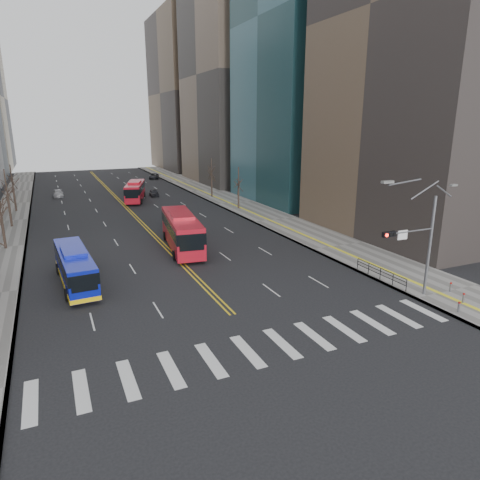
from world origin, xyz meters
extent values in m
plane|color=black|center=(0.00, 0.00, 0.00)|extent=(220.00, 220.00, 0.00)
cube|color=slate|center=(17.50, 45.00, 0.07)|extent=(7.00, 130.00, 0.15)
cube|color=slate|center=(-16.50, 45.00, 0.07)|extent=(5.00, 130.00, 0.15)
cube|color=silver|center=(-13.00, 0.00, 0.01)|extent=(0.70, 4.00, 0.01)
cube|color=silver|center=(-10.64, 0.00, 0.01)|extent=(0.70, 4.00, 0.01)
cube|color=silver|center=(-8.27, 0.00, 0.01)|extent=(0.70, 4.00, 0.01)
cube|color=silver|center=(-5.91, 0.00, 0.01)|extent=(0.70, 4.00, 0.01)
cube|color=silver|center=(-3.55, 0.00, 0.01)|extent=(0.70, 4.00, 0.01)
cube|color=silver|center=(-1.18, 0.00, 0.01)|extent=(0.70, 4.00, 0.01)
cube|color=silver|center=(1.18, 0.00, 0.01)|extent=(0.70, 4.00, 0.01)
cube|color=silver|center=(3.55, 0.00, 0.01)|extent=(0.70, 4.00, 0.01)
cube|color=silver|center=(5.91, 0.00, 0.01)|extent=(0.70, 4.00, 0.01)
cube|color=silver|center=(8.27, 0.00, 0.01)|extent=(0.70, 4.00, 0.01)
cube|color=silver|center=(10.64, 0.00, 0.01)|extent=(0.70, 4.00, 0.01)
cube|color=silver|center=(13.00, 0.00, 0.01)|extent=(0.70, 4.00, 0.01)
cube|color=gold|center=(-0.20, 55.00, 0.01)|extent=(0.15, 100.00, 0.01)
cube|color=gold|center=(0.20, 55.00, 0.01)|extent=(0.15, 100.00, 0.01)
cube|color=brown|center=(31.00, 18.00, 25.00)|extent=(20.00, 24.00, 50.00)
cube|color=#2F5E6B|center=(31.00, 44.00, 29.00)|extent=(20.00, 22.00, 58.00)
cube|color=#746150|center=(30.00, 71.00, 23.00)|extent=(20.00, 26.00, 46.00)
cube|color=brown|center=(29.00, 103.00, 21.00)|extent=(18.00, 30.00, 42.00)
cylinder|color=slate|center=(15.20, 2.00, 4.00)|extent=(0.24, 0.24, 8.00)
cylinder|color=slate|center=(12.95, 2.00, 5.50)|extent=(4.50, 0.12, 0.12)
cube|color=black|center=(11.00, 2.00, 5.50)|extent=(1.10, 0.28, 0.38)
cylinder|color=#FF190C|center=(10.65, 1.84, 5.50)|extent=(0.24, 0.08, 0.24)
cylinder|color=black|center=(11.00, 1.84, 5.50)|extent=(0.24, 0.08, 0.24)
cylinder|color=black|center=(11.35, 1.84, 5.50)|extent=(0.24, 0.08, 0.24)
cube|color=white|center=(12.30, 2.00, 5.30)|extent=(0.90, 0.06, 0.70)
cube|color=#999993|center=(10.40, 2.00, 9.30)|extent=(0.90, 0.35, 0.18)
cube|color=black|center=(14.30, 6.00, 1.15)|extent=(0.04, 6.00, 0.04)
cylinder|color=black|center=(14.30, 3.00, 0.65)|extent=(0.06, 0.06, 1.00)
cylinder|color=black|center=(14.30, 4.50, 0.65)|extent=(0.06, 0.06, 1.00)
cylinder|color=black|center=(14.30, 6.00, 0.65)|extent=(0.06, 0.06, 1.00)
cylinder|color=black|center=(14.30, 7.50, 0.65)|extent=(0.06, 0.06, 1.00)
cylinder|color=black|center=(14.30, 9.00, 0.65)|extent=(0.06, 0.06, 1.00)
cylinder|color=slate|center=(14.80, -1.50, 0.50)|extent=(0.16, 0.16, 0.70)
cylinder|color=#B2140F|center=(14.80, -1.50, 0.88)|extent=(0.17, 0.17, 0.10)
cylinder|color=slate|center=(16.50, -0.50, 0.50)|extent=(0.16, 0.16, 0.70)
cylinder|color=#B2140F|center=(16.50, -0.50, 0.88)|extent=(0.17, 0.17, 0.10)
cylinder|color=slate|center=(17.50, 1.50, 0.50)|extent=(0.16, 0.16, 0.70)
cylinder|color=#B2140F|center=(17.50, 1.50, 0.88)|extent=(0.17, 0.17, 0.10)
cylinder|color=#2F231C|center=(-16.00, 30.00, 1.80)|extent=(0.28, 0.28, 3.60)
cylinder|color=#2F231C|center=(-16.00, 41.00, 2.00)|extent=(0.28, 0.28, 4.00)
cylinder|color=#2F231C|center=(-16.00, 52.00, 1.90)|extent=(0.28, 0.28, 3.80)
cylinder|color=#2F231C|center=(16.00, 40.00, 1.75)|extent=(0.28, 0.28, 3.50)
cylinder|color=#2F231C|center=(16.00, 52.00, 1.88)|extent=(0.28, 0.28, 3.75)
cube|color=#0A16A4|center=(-9.76, 15.93, 1.59)|extent=(2.86, 10.74, 2.48)
cube|color=black|center=(-9.76, 15.93, 2.11)|extent=(2.92, 10.77, 0.91)
cube|color=#0A16A4|center=(-9.76, 15.93, 2.93)|extent=(2.00, 3.82, 0.40)
cube|color=yellow|center=(-9.76, 15.93, 0.55)|extent=(2.92, 10.77, 0.35)
cylinder|color=black|center=(-10.65, 12.46, 0.50)|extent=(0.36, 1.02, 1.00)
cylinder|color=black|center=(-8.44, 12.60, 0.50)|extent=(0.36, 1.02, 1.00)
cylinder|color=black|center=(-11.07, 19.25, 0.50)|extent=(0.36, 1.02, 1.00)
cylinder|color=black|center=(-8.86, 19.39, 0.50)|extent=(0.36, 1.02, 1.00)
cube|color=red|center=(1.55, 22.58, 1.96)|extent=(4.43, 12.57, 3.23)
cube|color=black|center=(1.55, 22.58, 2.57)|extent=(4.50, 12.59, 1.15)
cube|color=red|center=(1.55, 22.58, 3.68)|extent=(2.80, 4.57, 0.40)
cylinder|color=black|center=(-0.37, 18.87, 0.50)|extent=(0.43, 1.03, 1.00)
cylinder|color=black|center=(2.40, 18.49, 0.50)|extent=(0.43, 1.03, 1.00)
cylinder|color=black|center=(0.69, 26.67, 0.50)|extent=(0.43, 1.03, 1.00)
cylinder|color=black|center=(3.46, 26.29, 0.50)|extent=(0.43, 1.03, 1.00)
cube|color=red|center=(2.58, 54.09, 1.74)|extent=(5.44, 11.04, 2.79)
cube|color=black|center=(2.58, 54.09, 2.30)|extent=(5.50, 11.08, 1.00)
cube|color=red|center=(2.58, 54.09, 3.24)|extent=(2.96, 4.18, 0.40)
cylinder|color=black|center=(0.42, 51.14, 0.50)|extent=(0.57, 1.04, 1.00)
cylinder|color=black|center=(2.77, 50.44, 0.50)|extent=(0.57, 1.04, 1.00)
cylinder|color=black|center=(2.39, 57.75, 0.50)|extent=(0.57, 1.04, 1.00)
cylinder|color=black|center=(4.74, 57.05, 0.50)|extent=(0.57, 1.04, 1.00)
imported|color=silver|center=(-9.32, 12.96, 0.61)|extent=(1.60, 3.79, 1.22)
imported|color=black|center=(6.64, 57.65, 0.63)|extent=(1.79, 3.80, 1.26)
imported|color=#939297|center=(-9.60, 63.87, 0.61)|extent=(1.80, 4.27, 1.23)
imported|color=black|center=(12.50, 82.64, 0.65)|extent=(3.33, 5.09, 1.30)
camera|label=1|loc=(-11.00, -20.77, 13.30)|focal=32.00mm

